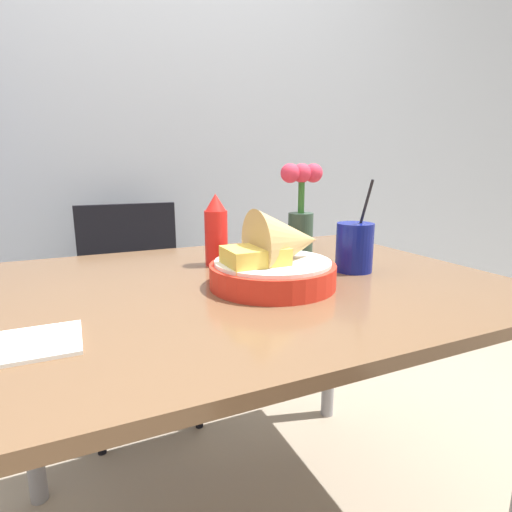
{
  "coord_description": "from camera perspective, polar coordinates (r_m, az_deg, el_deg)",
  "views": [
    {
      "loc": [
        -0.35,
        -0.83,
        1.0
      ],
      "look_at": [
        0.02,
        -0.02,
        0.8
      ],
      "focal_mm": 28.0,
      "sensor_mm": 36.0,
      "label": 1
    }
  ],
  "objects": [
    {
      "name": "drink_cup",
      "position": [
        1.04,
        13.88,
        1.02
      ],
      "size": [
        0.09,
        0.09,
        0.23
      ],
      "color": "navy",
      "rests_on": "dining_table"
    },
    {
      "name": "food_basket",
      "position": [
        0.88,
        3.08,
        -0.46
      ],
      "size": [
        0.28,
        0.28,
        0.17
      ],
      "color": "red",
      "rests_on": "dining_table"
    },
    {
      "name": "dining_table",
      "position": [
        0.97,
        -1.49,
        -8.75
      ],
      "size": [
        1.17,
        0.89,
        0.74
      ],
      "color": "brown",
      "rests_on": "ground_plane"
    },
    {
      "name": "napkin",
      "position": [
        0.69,
        -30.39,
        -10.9
      ],
      "size": [
        0.16,
        0.13,
        0.01
      ],
      "color": "white",
      "rests_on": "dining_table"
    },
    {
      "name": "chair_far_window",
      "position": [
        1.71,
        -17.04,
        -4.51
      ],
      "size": [
        0.4,
        0.4,
        0.85
      ],
      "color": "black",
      "rests_on": "ground_plane"
    },
    {
      "name": "ketchup_bottle",
      "position": [
        1.07,
        -5.72,
        3.54
      ],
      "size": [
        0.06,
        0.06,
        0.19
      ],
      "color": "red",
      "rests_on": "dining_table"
    },
    {
      "name": "wall_window",
      "position": [
        2.03,
        -15.23,
        20.62
      ],
      "size": [
        7.0,
        0.06,
        2.6
      ],
      "color": "#9EA8B7",
      "rests_on": "ground_plane"
    },
    {
      "name": "flower_vase",
      "position": [
        1.25,
        6.45,
        7.08
      ],
      "size": [
        0.14,
        0.08,
        0.27
      ],
      "color": "#2D4738",
      "rests_on": "dining_table"
    }
  ]
}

